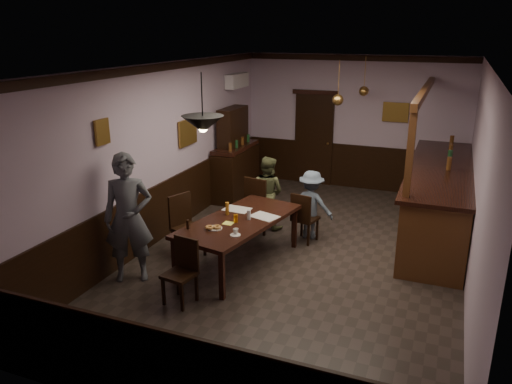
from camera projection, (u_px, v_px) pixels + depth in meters
The scene contains 31 objects.
room at pixel (303, 166), 7.71m from camera, with size 5.01×8.01×3.01m.
dining_table at pixel (239, 223), 7.64m from camera, with size 1.41×2.35×0.75m.
chair_far_left at pixel (259, 202), 8.92m from camera, with size 0.53×0.53×1.04m.
chair_far_right at pixel (303, 216), 8.50m from camera, with size 0.46×0.46×0.89m.
chair_near at pixel (183, 268), 6.65m from camera, with size 0.44×0.44×0.89m.
chair_side at pixel (185, 223), 8.02m from camera, with size 0.57×0.57×1.01m.
person_standing at pixel (129, 218), 7.10m from camera, with size 0.69×0.45×1.90m, color #555A61.
person_seated_left at pixel (267, 192), 9.12m from camera, with size 0.65×0.51×1.35m, color #505533.
person_seated_right at pixel (311, 205), 8.67m from camera, with size 0.78×0.45×1.22m, color slate.
newspaper_left at pixel (237, 209), 8.03m from camera, with size 0.42×0.30×0.01m, color silver.
newspaper_right at pixel (264, 216), 7.72m from camera, with size 0.42×0.30×0.01m, color silver.
napkin at pixel (228, 223), 7.46m from camera, with size 0.15×0.15×0.00m, color #FAFF5D.
saucer at pixel (235, 235), 7.02m from camera, with size 0.15×0.15×0.01m, color white.
coffee_cup at pixel (236, 231), 7.04m from camera, with size 0.08×0.08×0.07m, color white.
pastry_plate at pixel (215, 228), 7.26m from camera, with size 0.22×0.22×0.01m, color white.
pastry_ring_a at pixel (210, 227), 7.21m from camera, with size 0.13×0.13×0.04m, color #C68C47.
pastry_ring_b at pixel (217, 227), 7.23m from camera, with size 0.13×0.13×0.04m, color #C68C47.
soda_can at pixel (236, 218), 7.49m from camera, with size 0.07×0.07×0.12m, color orange.
beer_glass at pixel (227, 208), 7.79m from camera, with size 0.06×0.06×0.20m, color #BF721E.
water_glass at pixel (249, 215), 7.59m from camera, with size 0.06×0.06×0.15m, color silver.
pepper_mill at pixel (188, 224), 7.23m from camera, with size 0.04×0.04×0.14m, color black.
sideboard at pixel (235, 162), 10.79m from camera, with size 0.53×1.47×1.95m.
bar_counter at pixel (439, 196), 9.00m from camera, with size 1.07×4.60×2.57m.
door_back at pixel (314, 140), 11.65m from camera, with size 0.90×0.06×2.10m, color black.
ac_unit at pixel (237, 81), 10.81m from camera, with size 0.20×0.85×0.30m.
picture_left_small at pixel (102, 132), 6.95m from camera, with size 0.04×0.28×0.36m.
picture_left_large at pixel (188, 132), 9.21m from camera, with size 0.04×0.62×0.48m.
picture_back at pixel (396, 112), 10.79m from camera, with size 0.55×0.04×0.42m.
pendant_iron at pixel (203, 124), 6.49m from camera, with size 0.56×0.56×0.77m.
pendant_brass_mid at pixel (338, 100), 8.99m from camera, with size 0.20×0.20×0.81m.
pendant_brass_far at pixel (364, 91), 10.25m from camera, with size 0.20×0.20×0.81m.
Camera 1 is at (2.08, -7.19, 3.52)m, focal length 35.00 mm.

